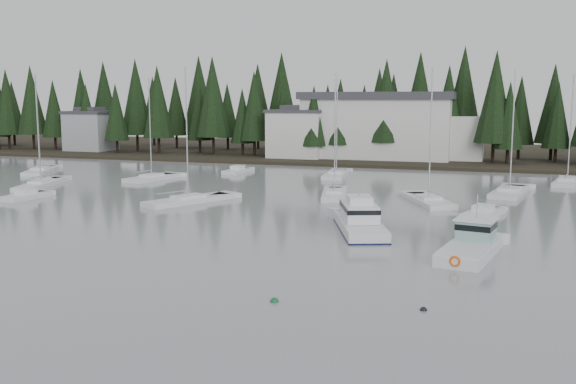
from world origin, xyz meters
name	(u,v)px	position (x,y,z in m)	size (l,w,h in m)	color
ground	(162,331)	(0.00, 0.00, 0.00)	(260.00, 260.00, 0.00)	gray
far_shore_land	(417,154)	(0.00, 97.00, 0.00)	(240.00, 54.00, 1.00)	black
conifer_treeline	(410,160)	(0.00, 86.00, 0.00)	(200.00, 22.00, 20.00)	black
house_west	(297,133)	(-18.00, 79.00, 4.65)	(9.54, 7.42, 8.75)	silver
house_far_west	(91,130)	(-60.00, 81.00, 4.40)	(8.48, 7.42, 8.25)	#999EA0
harbor_inn	(390,126)	(-2.96, 82.34, 5.78)	(29.50, 11.50, 10.90)	silver
cabin_cruiser_center	(360,223)	(3.94, 24.37, 0.63)	(6.24, 10.27, 4.22)	silver
lobster_boat_teal	(471,247)	(12.61, 18.90, 0.53)	(4.20, 8.35, 4.44)	silver
sailboat_0	(41,186)	(-37.32, 38.32, 0.07)	(5.13, 10.84, 13.53)	silver
sailboat_1	(509,194)	(15.52, 48.61, 0.07)	(4.65, 9.85, 14.01)	silver
sailboat_2	(336,176)	(-6.27, 58.72, 0.08)	(3.47, 9.24, 13.79)	silver
sailboat_3	(188,202)	(-15.14, 32.71, 0.08)	(6.54, 9.73, 13.90)	silver
sailboat_4	(428,202)	(7.75, 39.74, 0.08)	(6.18, 9.08, 13.82)	silver
sailboat_5	(567,183)	(22.35, 59.62, 0.08)	(4.27, 8.60, 13.72)	silver
sailboat_7	(152,179)	(-27.87, 47.71, 0.08)	(4.21, 8.43, 13.43)	silver
sailboat_8	(41,172)	(-47.05, 50.33, 0.08)	(6.45, 9.92, 14.21)	silver
sailboat_11	(334,196)	(-2.20, 41.04, 0.09)	(4.22, 8.76, 13.67)	silver
runabout_0	(26,197)	(-32.36, 29.80, 0.13)	(2.65, 5.56, 1.42)	silver
runabout_1	(483,215)	(13.06, 33.96, 0.13)	(3.92, 6.21, 1.42)	silver
runabout_3	(238,172)	(-20.49, 58.62, 0.13)	(2.51, 6.01, 1.42)	silver
mooring_buoy_green	(274,302)	(3.42, 5.47, 0.00)	(0.45, 0.45, 0.45)	#145933
mooring_buoy_dark	(423,310)	(10.82, 6.46, 0.00)	(0.36, 0.36, 0.36)	black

